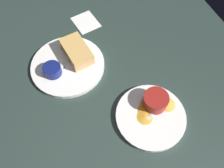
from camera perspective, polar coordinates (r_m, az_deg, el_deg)
The scene contains 10 objects.
ground_plane at distance 78.10cm, azimuth -1.70°, elevation 2.08°, with size 110.00×110.00×3.00cm, color #283833.
plate_sandwich_main at distance 79.56cm, azimuth -11.58°, elevation 4.88°, with size 26.32×26.32×1.60cm, color white.
sandwich_half_near at distance 78.69cm, azimuth -9.33°, elevation 8.51°, with size 14.30×9.81×4.80cm.
ramekin_dark_sauce at distance 76.39cm, azimuth -15.57°, elevation 3.64°, with size 6.15×6.15×3.46cm.
spoon_by_dark_ramekin at distance 78.74cm, azimuth -12.41°, elevation 5.28°, with size 5.50×9.57×0.80cm.
plate_chips_companion at distance 69.56cm, azimuth 10.18°, elevation -8.43°, with size 22.04×22.04×1.60cm, color white.
ramekin_light_gravy at distance 68.62cm, azimuth 11.45°, elevation -4.27°, with size 7.89×7.89×4.38cm.
spoon_by_gravy_ramekin at distance 70.49cm, azimuth 12.70°, elevation -5.40°, with size 5.69×9.50×0.80cm.
plantain_chip_scatter at distance 69.70cm, azimuth 10.76°, elevation -6.10°, with size 10.41×15.77×0.60cm.
paper_napkin_folded at distance 93.82cm, azimuth -6.97°, elevation 16.00°, with size 11.00×9.00×0.40cm, color white.
Camera 1 is at (40.00, -12.46, 64.41)cm, focal length 34.50 mm.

